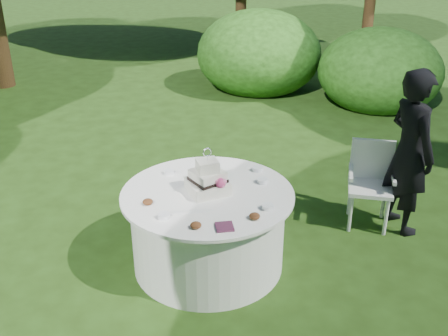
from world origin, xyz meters
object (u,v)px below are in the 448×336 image
at_px(guest, 410,152).
at_px(table, 208,229).
at_px(napkins, 224,227).
at_px(cake, 208,180).
at_px(chair, 371,177).

relative_size(guest, table, 1.11).
xyz_separation_m(napkins, cake, (-0.05, 0.62, 0.10)).
distance_m(table, chair, 1.88).
relative_size(napkins, chair, 0.16).
distance_m(napkins, cake, 0.63).
bearing_deg(guest, chair, 52.38).
relative_size(guest, cake, 4.00).
xyz_separation_m(cake, chair, (1.79, 0.51, -0.36)).
bearing_deg(guest, table, 90.68).
distance_m(napkins, table, 0.73).
bearing_deg(chair, guest, -28.70).
bearing_deg(napkins, guest, 25.28).
bearing_deg(napkins, chair, 33.03).
xyz_separation_m(guest, cake, (-2.09, -0.34, 0.02)).
relative_size(napkins, table, 0.09).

